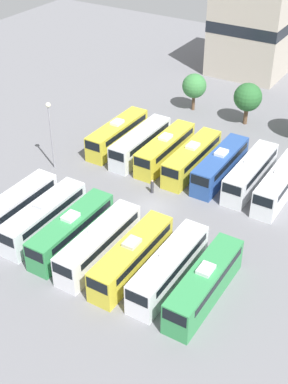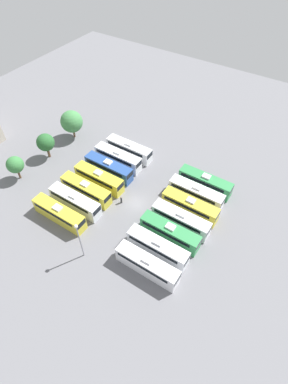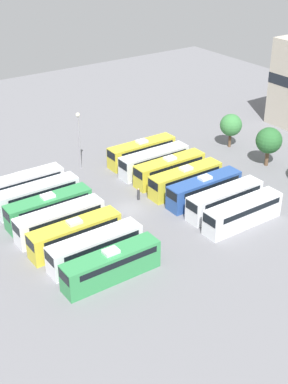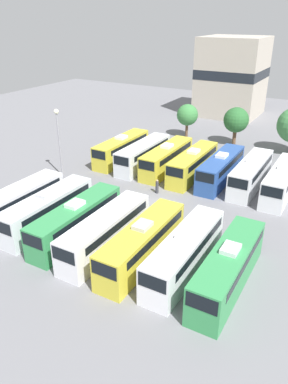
% 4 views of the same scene
% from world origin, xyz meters
% --- Properties ---
extents(ground_plane, '(128.02, 128.02, 0.00)m').
position_xyz_m(ground_plane, '(0.00, 0.00, 0.00)').
color(ground_plane, slate).
extents(bus_0, '(2.48, 10.85, 3.54)m').
position_xyz_m(bus_0, '(-10.89, -9.43, 1.75)').
color(bus_0, silver).
rests_on(bus_0, ground_plane).
extents(bus_1, '(2.48, 10.85, 3.54)m').
position_xyz_m(bus_1, '(-7.24, -9.13, 1.75)').
color(bus_1, silver).
rests_on(bus_1, ground_plane).
extents(bus_2, '(2.48, 10.85, 3.54)m').
position_xyz_m(bus_2, '(-3.53, -9.36, 1.75)').
color(bus_2, '#338C4C').
rests_on(bus_2, ground_plane).
extents(bus_3, '(2.48, 10.85, 3.54)m').
position_xyz_m(bus_3, '(-0.08, -9.63, 1.75)').
color(bus_3, silver).
rests_on(bus_3, ground_plane).
extents(bus_4, '(2.48, 10.85, 3.54)m').
position_xyz_m(bus_4, '(3.58, -9.58, 1.75)').
color(bus_4, gold).
rests_on(bus_4, ground_plane).
extents(bus_5, '(2.48, 10.85, 3.54)m').
position_xyz_m(bus_5, '(7.16, -9.07, 1.75)').
color(bus_5, white).
rests_on(bus_5, ground_plane).
extents(bus_6, '(2.48, 10.85, 3.54)m').
position_xyz_m(bus_6, '(10.79, -9.28, 1.75)').
color(bus_6, '#338C4C').
rests_on(bus_6, ground_plane).
extents(bus_7, '(2.48, 10.85, 3.54)m').
position_xyz_m(bus_7, '(-10.90, 9.57, 1.75)').
color(bus_7, gold).
rests_on(bus_7, ground_plane).
extents(bus_8, '(2.48, 10.85, 3.54)m').
position_xyz_m(bus_8, '(-7.15, 9.13, 1.75)').
color(bus_8, silver).
rests_on(bus_8, ground_plane).
extents(bus_9, '(2.48, 10.85, 3.54)m').
position_xyz_m(bus_9, '(-3.73, 9.35, 1.75)').
color(bus_9, gold).
rests_on(bus_9, ground_plane).
extents(bus_10, '(2.48, 10.85, 3.54)m').
position_xyz_m(bus_10, '(0.06, 9.15, 1.75)').
color(bus_10, gold).
rests_on(bus_10, ground_plane).
extents(bus_11, '(2.48, 10.85, 3.54)m').
position_xyz_m(bus_11, '(3.62, 9.42, 1.75)').
color(bus_11, '#284C93').
rests_on(bus_11, ground_plane).
extents(bus_12, '(2.48, 10.85, 3.54)m').
position_xyz_m(bus_12, '(7.25, 9.67, 1.75)').
color(bus_12, silver).
rests_on(bus_12, ground_plane).
extents(bus_13, '(2.48, 10.85, 3.54)m').
position_xyz_m(bus_13, '(10.87, 9.29, 1.75)').
color(bus_13, silver).
rests_on(bus_13, ground_plane).
extents(worker_person, '(0.36, 0.36, 1.67)m').
position_xyz_m(worker_person, '(-1.51, 2.50, 0.77)').
color(worker_person, '#333338').
rests_on(worker_person, ground_plane).
extents(light_pole, '(0.60, 0.60, 8.57)m').
position_xyz_m(light_pole, '(-14.39, 0.98, 5.74)').
color(light_pole, gray).
rests_on(light_pole, ground_plane).
extents(tree_0, '(3.49, 3.49, 5.47)m').
position_xyz_m(tree_0, '(-7.55, 24.34, 3.69)').
color(tree_0, brown).
rests_on(tree_0, ground_plane).
extents(tree_1, '(3.86, 3.86, 5.92)m').
position_xyz_m(tree_1, '(0.70, 24.11, 3.95)').
color(tree_1, brown).
rests_on(tree_1, ground_plane).
extents(depot_building, '(11.83, 11.88, 14.91)m').
position_xyz_m(depot_building, '(-6.46, 43.10, 7.53)').
color(depot_building, '#B2A899').
rests_on(depot_building, ground_plane).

